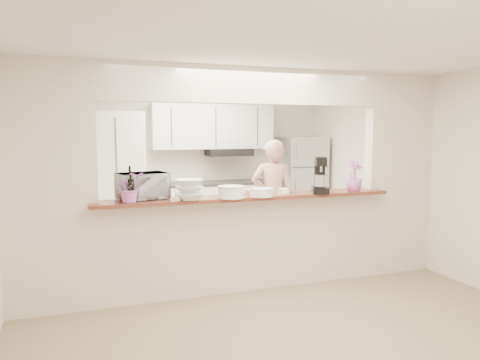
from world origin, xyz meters
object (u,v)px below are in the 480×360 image
toaster_oven (142,186)px  person (273,199)px  refrigerator (301,184)px  stand_mixer (320,177)px

toaster_oven → person: (1.99, 1.12, -0.39)m
refrigerator → stand_mixer: bearing=-113.2°
refrigerator → person: refrigerator is taller
toaster_oven → stand_mixer: 2.01m
toaster_oven → refrigerator: bearing=27.1°
toaster_oven → person: size_ratio=0.30×
toaster_oven → stand_mixer: bearing=-17.3°
stand_mixer → person: (-0.01, 1.31, -0.44)m
stand_mixer → person: bearing=90.7°
refrigerator → toaster_oven: 4.14m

